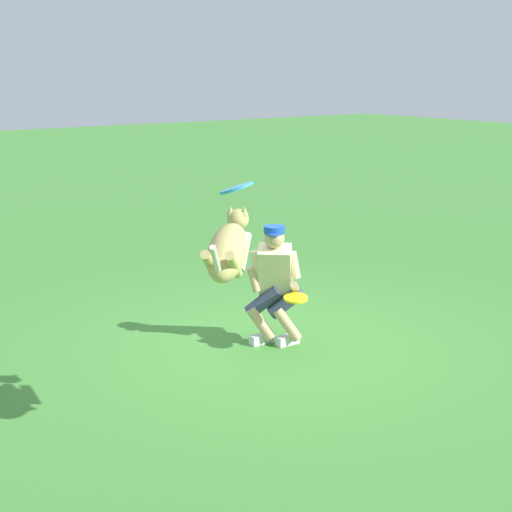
{
  "coord_description": "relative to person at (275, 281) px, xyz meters",
  "views": [
    {
      "loc": [
        4.71,
        6.14,
        2.87
      ],
      "look_at": [
        0.81,
        0.72,
        1.23
      ],
      "focal_mm": 54.06,
      "sensor_mm": 36.0,
      "label": 1
    }
  ],
  "objects": [
    {
      "name": "ground_plane",
      "position": [
        -0.02,
        0.04,
        -0.7
      ],
      "size": [
        60.0,
        60.0,
        0.0
      ],
      "primitive_type": "plane",
      "color": "#438736"
    },
    {
      "name": "person",
      "position": [
        0.0,
        0.0,
        0.0
      ],
      "size": [
        0.58,
        0.71,
        1.29
      ],
      "rotation": [
        0.0,
        0.0,
        0.83
      ],
      "color": "silver",
      "rests_on": "ground_plane"
    },
    {
      "name": "dog",
      "position": [
        1.62,
        1.58,
        0.86
      ],
      "size": [
        0.79,
        0.78,
        0.53
      ],
      "rotation": [
        0.0,
        0.0,
        3.92
      ],
      "color": "tan"
    },
    {
      "name": "frisbee_flying",
      "position": [
        1.38,
        1.32,
        1.27
      ],
      "size": [
        0.28,
        0.27,
        0.14
      ],
      "primitive_type": "cylinder",
      "rotation": [
        0.22,
        -0.24,
        1.52
      ],
      "color": "#3298E2"
    },
    {
      "name": "frisbee_held",
      "position": [
        0.03,
        0.39,
        -0.09
      ],
      "size": [
        0.34,
        0.34,
        0.07
      ],
      "primitive_type": "cylinder",
      "rotation": [
        0.05,
        -0.12,
        3.65
      ],
      "color": "yellow",
      "rests_on": "person"
    }
  ]
}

